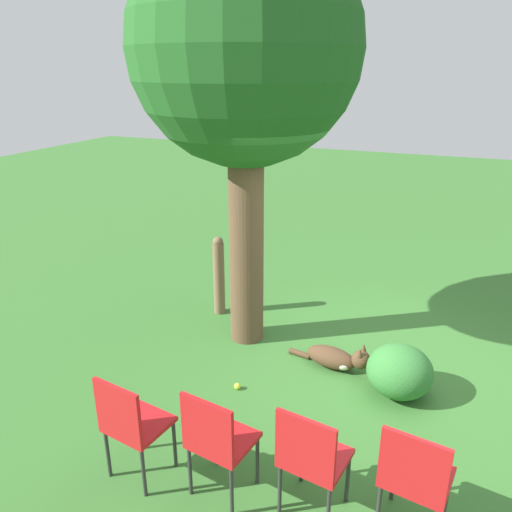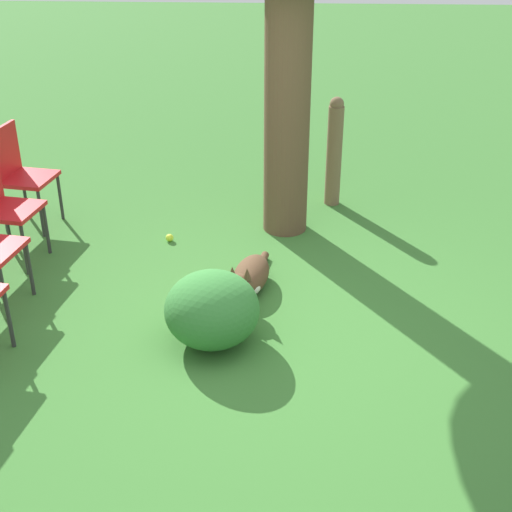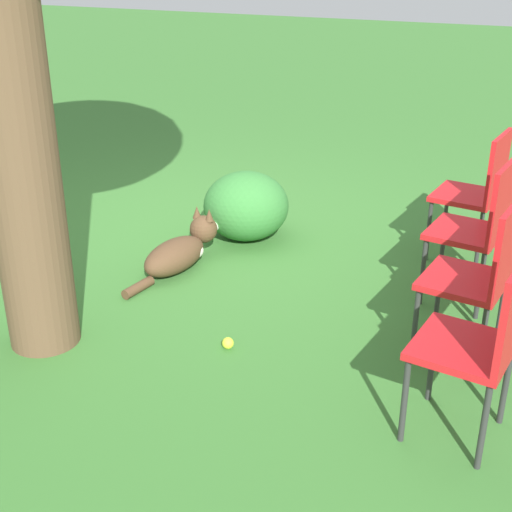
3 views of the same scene
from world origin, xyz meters
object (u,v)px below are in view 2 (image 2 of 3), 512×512
at_px(fence_post, 334,151).
at_px(red_chair_2, 0,201).
at_px(red_chair_3, 19,170).
at_px(dog, 249,278).
at_px(tennis_ball, 170,238).

height_order(fence_post, red_chair_2, fence_post).
bearing_deg(red_chair_2, red_chair_3, 106.37).
xyz_separation_m(dog, fence_post, (0.72, 1.77, 0.41)).
relative_size(dog, fence_post, 0.94).
bearing_deg(dog, red_chair_3, -107.38).
bearing_deg(red_chair_3, dog, -18.84).
height_order(red_chair_2, tennis_ball, red_chair_2).
distance_m(fence_post, red_chair_3, 2.92).
height_order(dog, fence_post, fence_post).
relative_size(fence_post, red_chair_3, 1.14).
bearing_deg(red_chair_2, dog, -3.00).
bearing_deg(tennis_ball, red_chair_2, -161.94).
distance_m(red_chair_3, tennis_ball, 1.49).
bearing_deg(red_chair_3, red_chair_2, -73.63).
distance_m(fence_post, tennis_ball, 1.81).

